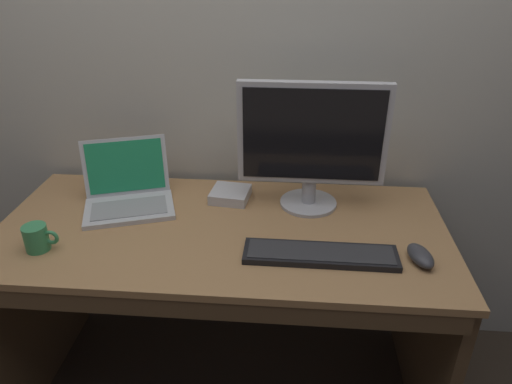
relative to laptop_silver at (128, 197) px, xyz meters
name	(u,v)px	position (x,y,z in m)	size (l,w,h in m)	color
ground_plane	(227,381)	(0.36, -0.11, -0.80)	(14.00, 14.00, 0.00)	#382D23
desk	(223,281)	(0.36, -0.12, -0.27)	(1.54, 0.72, 0.76)	#A87A4C
laptop_silver	(128,197)	(0.00, 0.00, 0.00)	(0.37, 0.34, 0.23)	silver
external_monitor	(312,141)	(0.66, 0.06, 0.22)	(0.51, 0.21, 0.46)	#B7B7BC
wired_keyboard	(320,254)	(0.69, -0.26, -0.03)	(0.48, 0.12, 0.02)	black
computer_mouse	(420,256)	(0.99, -0.26, -0.02)	(0.06, 0.12, 0.04)	#38383D
external_drive_box	(230,194)	(0.36, 0.09, -0.02)	(0.14, 0.14, 0.04)	silver
coffee_mug	(37,238)	(-0.20, -0.29, 0.00)	(0.11, 0.07, 0.09)	#388E56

